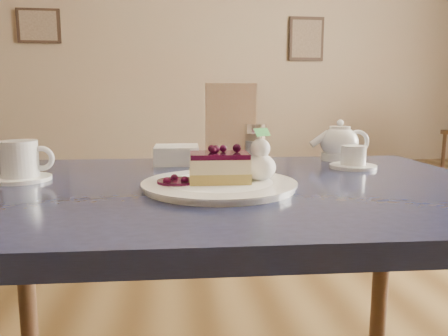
{
  "coord_description": "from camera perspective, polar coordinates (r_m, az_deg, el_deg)",
  "views": [
    {
      "loc": [
        0.02,
        -0.66,
        0.86
      ],
      "look_at": [
        0.11,
        0.06,
        0.74
      ],
      "focal_mm": 35.0,
      "sensor_mm": 36.0,
      "label": 1
    }
  ],
  "objects": [
    {
      "name": "berry_sauce",
      "position": [
        0.81,
        -6.15,
        -1.78
      ],
      "size": [
        0.07,
        0.07,
        0.01
      ],
      "primitive_type": "cylinder",
      "color": "#3A0325",
      "rests_on": "dessert_plate"
    },
    {
      "name": "menu_card",
      "position": [
        1.13,
        0.87,
        5.84
      ],
      "size": [
        0.13,
        0.03,
        0.2
      ],
      "primitive_type": "cube",
      "rotation": [
        0.0,
        0.0,
        -0.04
      ],
      "color": "white",
      "rests_on": "main_table"
    },
    {
      "name": "sugar_shaker",
      "position": [
        1.12,
        4.1,
        3.24
      ],
      "size": [
        0.06,
        0.06,
        0.1
      ],
      "color": "white",
      "rests_on": "main_table"
    },
    {
      "name": "napkin_stack",
      "position": [
        1.12,
        -6.21,
        1.74
      ],
      "size": [
        0.12,
        0.12,
        0.05
      ],
      "primitive_type": "cube",
      "rotation": [
        0.0,
        0.0,
        -0.04
      ],
      "color": "white",
      "rests_on": "main_table"
    },
    {
      "name": "dessert_plate",
      "position": [
        0.82,
        -0.61,
        -2.26
      ],
      "size": [
        0.28,
        0.28,
        0.01
      ],
      "primitive_type": "cylinder",
      "color": "white",
      "rests_on": "main_table"
    },
    {
      "name": "coffee_set",
      "position": [
        0.98,
        -24.99,
        0.61
      ],
      "size": [
        0.13,
        0.12,
        0.08
      ],
      "color": "white",
      "rests_on": "main_table"
    },
    {
      "name": "whipped_cream",
      "position": [
        0.83,
        4.75,
        0.12
      ],
      "size": [
        0.06,
        0.06,
        0.05
      ],
      "color": "white",
      "rests_on": "dessert_plate"
    },
    {
      "name": "cheesecake_slice",
      "position": [
        0.81,
        -0.62,
        0.05
      ],
      "size": [
        0.11,
        0.08,
        0.06
      ],
      "rotation": [
        0.0,
        0.0,
        -0.04
      ],
      "color": "tan",
      "rests_on": "dessert_plate"
    },
    {
      "name": "main_table",
      "position": [
        0.88,
        -0.84,
        -6.67
      ],
      "size": [
        1.14,
        0.78,
        0.69
      ],
      "rotation": [
        0.0,
        0.0,
        -0.04
      ],
      "color": "#1A2042",
      "rests_on": "ground"
    },
    {
      "name": "tea_set",
      "position": [
        1.19,
        15.11,
        2.72
      ],
      "size": [
        0.15,
        0.24,
        0.1
      ],
      "color": "white",
      "rests_on": "main_table"
    }
  ]
}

